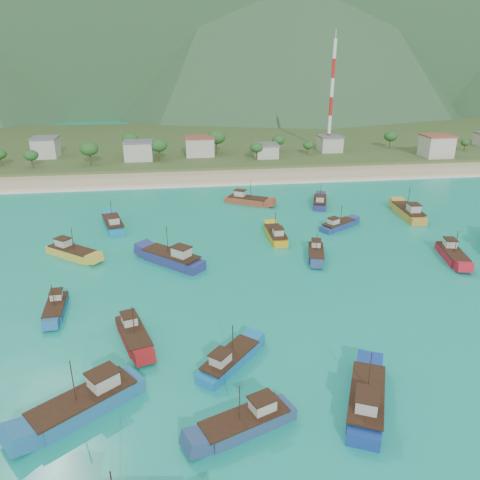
{
  "coord_description": "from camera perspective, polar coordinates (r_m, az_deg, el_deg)",
  "views": [
    {
      "loc": [
        -14.43,
        -63.16,
        35.48
      ],
      "look_at": [
        -3.11,
        18.0,
        3.0
      ],
      "focal_mm": 35.0,
      "sensor_mm": 36.0,
      "label": 1
    }
  ],
  "objects": [
    {
      "name": "ground",
      "position": [
        73.87,
        4.35,
        -7.15
      ],
      "size": [
        600.0,
        600.0,
        0.0
      ],
      "primitive_type": "plane",
      "color": "#0B8370",
      "rests_on": "ground"
    },
    {
      "name": "beach",
      "position": [
        147.23,
        -2.1,
        7.66
      ],
      "size": [
        400.0,
        18.0,
        1.2
      ],
      "primitive_type": "cube",
      "color": "beige",
      "rests_on": "ground"
    },
    {
      "name": "land",
      "position": [
        206.74,
        -3.9,
        11.69
      ],
      "size": [
        400.0,
        110.0,
        2.4
      ],
      "primitive_type": "cube",
      "color": "#385123",
      "rests_on": "ground"
    },
    {
      "name": "surf_line",
      "position": [
        138.08,
        -1.68,
        6.72
      ],
      "size": [
        400.0,
        2.5,
        0.08
      ],
      "primitive_type": "cube",
      "color": "white",
      "rests_on": "ground"
    },
    {
      "name": "village",
      "position": [
        169.89,
        -0.32,
        11.18
      ],
      "size": [
        211.33,
        27.43,
        7.28
      ],
      "color": "beige",
      "rests_on": "ground"
    },
    {
      "name": "vegetation",
      "position": [
        168.86,
        -6.9,
        11.17
      ],
      "size": [
        273.21,
        26.28,
        8.88
      ],
      "color": "#235623",
      "rests_on": "ground"
    },
    {
      "name": "radio_tower",
      "position": [
        181.15,
        11.09,
        16.73
      ],
      "size": [
        1.2,
        1.2,
        39.25
      ],
      "color": "red",
      "rests_on": "ground"
    },
    {
      "name": "boat_3",
      "position": [
        65.14,
        -12.85,
        -11.3
      ],
      "size": [
        5.78,
        10.29,
        5.83
      ],
      "rotation": [
        0.0,
        0.0,
        3.45
      ],
      "color": "maroon",
      "rests_on": "ground"
    },
    {
      "name": "boat_4",
      "position": [
        75.15,
        -21.51,
        -7.74
      ],
      "size": [
        3.18,
        8.86,
        5.14
      ],
      "rotation": [
        0.0,
        0.0,
        3.21
      ],
      "color": "#215C98",
      "rests_on": "ground"
    },
    {
      "name": "boat_6",
      "position": [
        120.03,
        0.91,
        4.83
      ],
      "size": [
        11.25,
        8.52,
        6.58
      ],
      "rotation": [
        0.0,
        0.0,
        4.18
      ],
      "color": "brown",
      "rests_on": "ground"
    },
    {
      "name": "boat_12",
      "position": [
        104.86,
        11.89,
        1.72
      ],
      "size": [
        9.35,
        7.27,
        5.5
      ],
      "rotation": [
        0.0,
        0.0,
        5.27
      ],
      "color": "navy",
      "rests_on": "ground"
    },
    {
      "name": "boat_13",
      "position": [
        54.77,
        15.14,
        -18.49
      ],
      "size": [
        8.05,
        12.03,
        6.89
      ],
      "rotation": [
        0.0,
        0.0,
        5.85
      ],
      "color": "navy",
      "rests_on": "ground"
    },
    {
      "name": "boat_14",
      "position": [
        55.15,
        -18.28,
        -18.45
      ],
      "size": [
        12.19,
        10.43,
        7.37
      ],
      "rotation": [
        0.0,
        0.0,
        2.21
      ],
      "color": "#236399",
      "rests_on": "ground"
    },
    {
      "name": "boat_15",
      "position": [
        96.99,
        4.4,
        0.54
      ],
      "size": [
        3.04,
        10.24,
        6.05
      ],
      "rotation": [
        0.0,
        0.0,
        6.28
      ],
      "color": "gold",
      "rests_on": "ground"
    },
    {
      "name": "boat_16",
      "position": [
        95.89,
        24.43,
        -1.67
      ],
      "size": [
        5.25,
        10.92,
        6.2
      ],
      "rotation": [
        0.0,
        0.0,
        2.93
      ],
      "color": "red",
      "rests_on": "ground"
    },
    {
      "name": "boat_18",
      "position": [
        116.87,
        19.84,
        3.13
      ],
      "size": [
        4.6,
        12.86,
        7.46
      ],
      "rotation": [
        0.0,
        0.0,
        6.21
      ],
      "color": "#C08930",
      "rests_on": "ground"
    },
    {
      "name": "boat_20",
      "position": [
        93.79,
        -19.85,
        -1.45
      ],
      "size": [
        10.46,
        9.35,
        6.42
      ],
      "rotation": [
        0.0,
        0.0,
        4.03
      ],
      "color": "gold",
      "rests_on": "ground"
    },
    {
      "name": "boat_21",
      "position": [
        106.35,
        -15.2,
        1.82
      ],
      "size": [
        6.1,
        11.81,
        6.69
      ],
      "rotation": [
        0.0,
        0.0,
        0.26
      ],
      "color": "#1479B0",
      "rests_on": "ground"
    },
    {
      "name": "boat_22",
      "position": [
        50.95,
        0.79,
        -21.42
      ],
      "size": [
        10.68,
        6.58,
        6.08
      ],
      "rotation": [
        0.0,
        0.0,
        1.94
      ],
      "color": "navy",
      "rests_on": "ground"
    },
    {
      "name": "boat_23",
      "position": [
        120.37,
        9.71,
        4.51
      ],
      "size": [
        6.12,
        10.68,
        6.05
      ],
      "rotation": [
        0.0,
        0.0,
        5.96
      ],
      "color": "navy",
      "rests_on": "ground"
    },
    {
      "name": "boat_25",
      "position": [
        58.98,
        -1.32,
        -14.58
      ],
      "size": [
        8.66,
        9.19,
        5.77
      ],
      "rotation": [
        0.0,
        0.0,
        5.55
      ],
      "color": "#156AB1",
      "rests_on": "ground"
    },
    {
      "name": "boat_28",
      "position": [
        85.93,
        -8.26,
        -2.29
      ],
      "size": [
        11.82,
        11.56,
        7.54
      ],
      "rotation": [
        0.0,
        0.0,
        0.81
      ],
      "color": "navy",
      "rests_on": "ground"
    },
    {
      "name": "boat_31",
      "position": [
        89.4,
        9.24,
        -1.65
      ],
      "size": [
        4.96,
        9.48,
        5.38
      ],
      "rotation": [
        0.0,
        0.0,
        2.88
      ],
      "color": "navy",
      "rests_on": "ground"
    }
  ]
}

